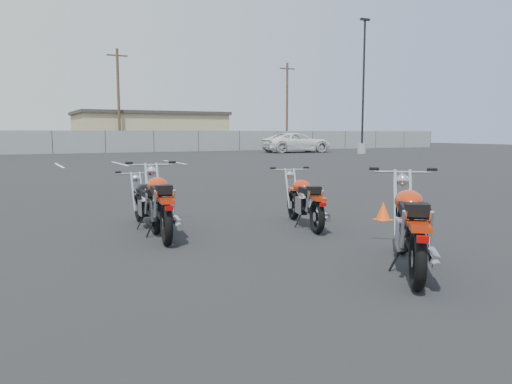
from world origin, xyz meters
name	(u,v)px	position (x,y,z in m)	size (l,w,h in m)	color
ground	(262,238)	(0.00, 0.00, 0.00)	(120.00, 120.00, 0.00)	black
motorcycle_front_red	(160,204)	(-1.33, 0.94, 0.51)	(0.88, 2.28, 1.12)	black
motorcycle_second_black	(147,204)	(-1.36, 1.66, 0.42)	(0.73, 1.89, 0.92)	black
motorcycle_third_red	(305,201)	(1.14, 0.55, 0.45)	(0.94, 1.99, 0.98)	black
motorcycle_rear_red	(411,227)	(0.73, -2.38, 0.52)	(1.81, 2.11, 1.15)	black
training_cone_near	(383,211)	(2.79, 0.43, 0.17)	(0.29, 0.29, 0.34)	#FC4C0D
light_pole_east	(363,119)	(21.58, 24.35, 2.66)	(0.80, 0.70, 10.24)	gray
chainlink_fence	(52,142)	(0.00, 35.00, 0.90)	(80.06, 0.06, 1.80)	slate
tan_building_east	(149,130)	(10.00, 44.00, 1.86)	(14.40, 9.40, 3.70)	tan
utility_pole_c	(119,98)	(6.00, 39.00, 4.69)	(1.80, 0.24, 9.00)	#432E1F
utility_pole_d	(287,104)	(24.00, 40.00, 4.69)	(1.80, 0.24, 9.00)	#432E1F
parking_line_stripes	(26,166)	(-2.50, 20.00, 0.00)	(15.12, 4.00, 0.01)	silver
white_van	(297,137)	(18.39, 28.83, 1.27)	(6.69, 2.68, 2.54)	white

